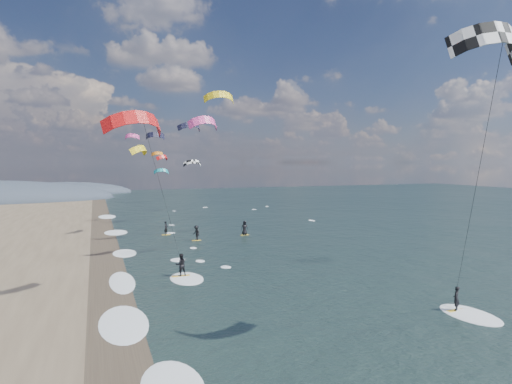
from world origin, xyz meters
name	(u,v)px	position (x,y,z in m)	size (l,w,h in m)	color
ground	(351,334)	(0.00, 0.00, 0.00)	(260.00, 260.00, 0.00)	black
wet_sand_strip	(112,303)	(-12.00, 10.00, 0.00)	(3.00, 240.00, 0.00)	#382D23
kitesurfer_near_a	(494,112)	(5.13, -4.05, 11.74)	(7.45, 8.17, 15.98)	yellow
kitesurfer_near_b	(157,172)	(-8.83, 10.69, 8.70)	(7.29, 8.96, 13.29)	yellow
far_kitesurfers	(208,230)	(0.15, 31.90, 0.91)	(10.51, 6.30, 1.84)	yellow
bg_kite_field	(172,144)	(-0.45, 53.54, 12.39)	(14.56, 68.71, 10.58)	orange
shoreline_surf	(126,283)	(-10.80, 14.75, 0.00)	(2.40, 79.40, 0.11)	white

